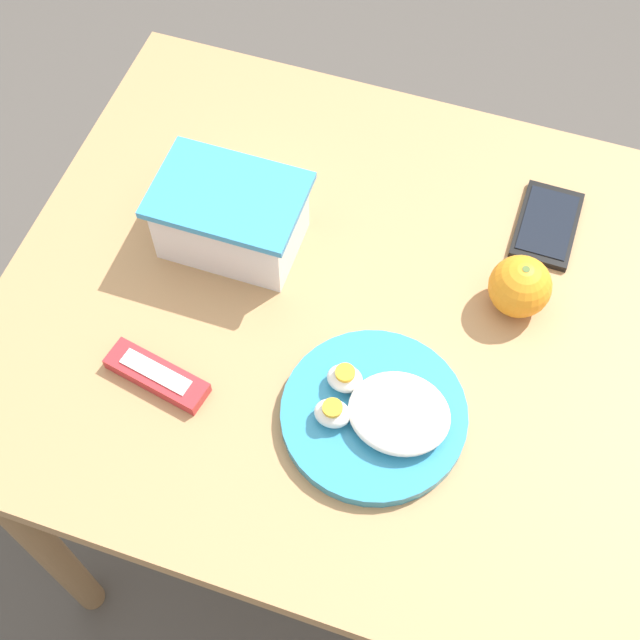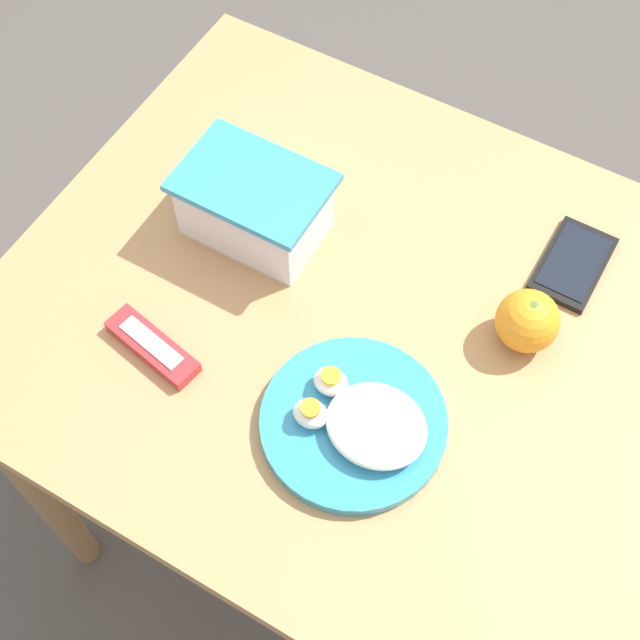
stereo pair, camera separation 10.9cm
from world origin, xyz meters
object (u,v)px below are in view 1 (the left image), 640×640
object	(u,v)px
orange_fruit	(520,286)
candy_bar	(157,376)
cell_phone	(547,225)
food_container	(231,220)
rice_plate	(379,413)

from	to	relation	value
orange_fruit	candy_bar	xyz separation A→B (m)	(-0.39, -0.24, -0.03)
cell_phone	candy_bar	bearing A→B (deg)	-136.94
food_container	candy_bar	world-z (taller)	food_container
rice_plate	candy_bar	size ratio (longest dim) A/B	1.62
rice_plate	cell_phone	size ratio (longest dim) A/B	1.70
food_container	orange_fruit	world-z (taller)	food_container
food_container	candy_bar	xyz separation A→B (m)	(-0.01, -0.22, -0.04)
rice_plate	food_container	bearing A→B (deg)	143.87
candy_bar	cell_phone	size ratio (longest dim) A/B	1.05
food_container	cell_phone	world-z (taller)	food_container
cell_phone	orange_fruit	bearing A→B (deg)	-96.66
food_container	rice_plate	distance (m)	0.32
food_container	cell_phone	bearing A→B (deg)	21.66
orange_fruit	candy_bar	world-z (taller)	orange_fruit
food_container	orange_fruit	xyz separation A→B (m)	(0.37, 0.02, -0.01)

